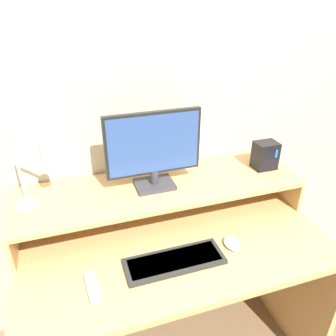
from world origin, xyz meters
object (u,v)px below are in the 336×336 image
(desk_lamp, at_px, (35,171))
(keyboard, at_px, (175,261))
(router_dock, at_px, (265,155))
(monitor, at_px, (154,149))
(mouse, at_px, (232,243))
(remote_control, at_px, (92,287))

(desk_lamp, distance_m, keyboard, 0.64)
(router_dock, relative_size, keyboard, 0.35)
(monitor, relative_size, keyboard, 1.07)
(desk_lamp, bearing_deg, keyboard, -33.56)
(desk_lamp, distance_m, mouse, 0.85)
(desk_lamp, distance_m, remote_control, 0.49)
(router_dock, bearing_deg, remote_control, -158.58)
(keyboard, distance_m, remote_control, 0.32)
(mouse, height_order, remote_control, mouse)
(monitor, bearing_deg, router_dock, -0.18)
(keyboard, xyz_separation_m, remote_control, (-0.32, -0.03, -0.00))
(router_dock, xyz_separation_m, remote_control, (-0.91, -0.36, -0.22))
(monitor, bearing_deg, desk_lamp, -177.41)
(mouse, bearing_deg, remote_control, -175.63)
(desk_lamp, distance_m, router_dock, 1.06)
(desk_lamp, height_order, router_dock, desk_lamp)
(router_dock, xyz_separation_m, mouse, (-0.33, -0.31, -0.22))
(desk_lamp, bearing_deg, router_dock, 1.09)
(desk_lamp, relative_size, router_dock, 2.18)
(monitor, xyz_separation_m, remote_control, (-0.34, -0.36, -0.34))
(monitor, xyz_separation_m, desk_lamp, (-0.48, -0.02, -0.02))
(mouse, xyz_separation_m, remote_control, (-0.58, -0.04, -0.01))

